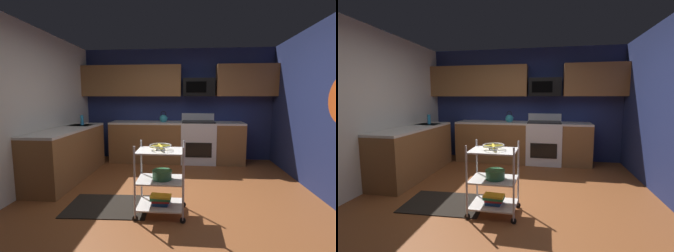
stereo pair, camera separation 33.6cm
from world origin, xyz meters
The scene contains 14 objects.
floor centered at (0.00, 0.00, -0.02)m, with size 4.40×4.80×0.04m, color brown.
wall_back centered at (0.00, 2.43, 1.30)m, with size 4.52×0.06×2.60m, color navy.
wall_left centered at (-2.23, 0.00, 1.30)m, with size 0.06×4.80×2.60m, color silver.
counter_run centered at (-0.76, 1.60, 0.46)m, with size 3.70×2.54×0.92m.
oven_range centered at (0.49, 2.10, 0.48)m, with size 0.76×0.65×1.10m.
upper_cabinets centered at (-0.11, 2.23, 1.85)m, with size 4.40×0.33×0.70m.
microwave centered at (0.49, 2.21, 1.70)m, with size 0.70×0.39×0.40m.
rolling_cart centered at (-0.08, -0.33, 0.45)m, with size 0.64×0.42×0.91m.
fruit_bowl centered at (-0.08, -0.33, 0.88)m, with size 0.27×0.27×0.07m.
mixing_bowl_large centered at (-0.06, -0.33, 0.52)m, with size 0.25×0.25×0.11m.
book_stack centered at (-0.08, -0.33, 0.19)m, with size 0.27×0.17×0.12m.
kettle centered at (-0.30, 2.10, 1.00)m, with size 0.21×0.18×0.26m.
dish_soap_bottle centered at (-1.86, 1.33, 1.02)m, with size 0.06×0.06×0.20m, color #2D8CBF.
floor_rug centered at (-0.81, -0.20, 0.01)m, with size 1.10×0.70×0.01m, color black.
Camera 1 is at (0.25, -3.08, 1.47)m, focal length 24.50 mm.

